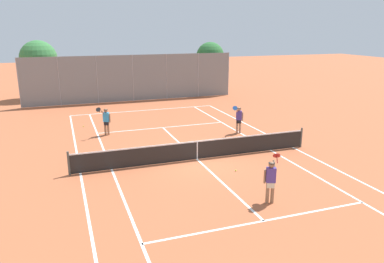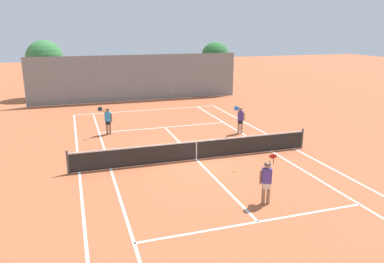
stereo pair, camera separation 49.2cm
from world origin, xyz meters
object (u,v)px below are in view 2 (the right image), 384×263
object	(u,v)px
tree_behind_left	(45,59)
loose_tennis_ball_0	(234,171)
player_near_side	(267,180)
player_far_right	(240,119)
loose_tennis_ball_1	(86,126)
tree_behind_right	(216,57)
player_far_left	(108,119)
tennis_net	(196,150)

from	to	relation	value
tree_behind_left	loose_tennis_ball_0	bearing A→B (deg)	-68.61
player_near_side	tree_behind_left	bearing A→B (deg)	108.43
player_near_side	player_far_right	distance (m)	9.41
loose_tennis_ball_1	tree_behind_right	xyz separation A→B (m)	(12.93, 9.82, 3.41)
loose_tennis_ball_0	tree_behind_right	size ratio (longest dim) A/B	0.01
loose_tennis_ball_0	tree_behind_right	bearing A→B (deg)	70.78
tree_behind_left	player_far_left	bearing A→B (deg)	-74.44
player_near_side	tree_behind_right	xyz separation A→B (m)	(7.23, 23.39, 2.52)
tennis_net	tree_behind_left	world-z (taller)	tree_behind_left
player_far_left	tree_behind_right	world-z (taller)	tree_behind_right
player_near_side	tennis_net	bearing A→B (deg)	99.55
tennis_net	player_far_right	world-z (taller)	player_far_right
tree_behind_right	player_near_side	bearing A→B (deg)	-107.18
player_far_left	tree_behind_left	xyz separation A→B (m)	(-3.96, 14.21, 2.53)
tennis_net	player_far_right	distance (m)	5.41
loose_tennis_ball_0	tree_behind_left	world-z (taller)	tree_behind_left
loose_tennis_ball_0	tree_behind_right	world-z (taller)	tree_behind_right
player_near_side	player_far_left	bearing A→B (deg)	111.95
tennis_net	player_near_side	xyz separation A→B (m)	(0.89, -5.27, 0.42)
tennis_net	loose_tennis_ball_1	world-z (taller)	tennis_net
player_far_left	loose_tennis_ball_1	size ratio (longest dim) A/B	26.88
player_far_right	loose_tennis_ball_0	world-z (taller)	player_far_right
player_far_right	tree_behind_left	distance (m)	20.29
player_near_side	loose_tennis_ball_0	bearing A→B (deg)	86.33
loose_tennis_ball_0	loose_tennis_ball_1	size ratio (longest dim) A/B	1.00
player_near_side	loose_tennis_ball_1	size ratio (longest dim) A/B	26.88
tree_behind_left	tree_behind_right	world-z (taller)	tree_behind_left
loose_tennis_ball_1	tennis_net	bearing A→B (deg)	-59.87
loose_tennis_ball_1	tree_behind_right	size ratio (longest dim) A/B	0.01
tennis_net	loose_tennis_ball_0	bearing A→B (deg)	-61.64
tree_behind_left	loose_tennis_ball_1	bearing A→B (deg)	-76.87
loose_tennis_ball_0	loose_tennis_ball_1	bearing A→B (deg)	119.78
player_near_side	player_far_left	distance (m)	12.01
loose_tennis_ball_0	loose_tennis_ball_1	distance (m)	11.89
tennis_net	tree_behind_right	distance (m)	20.07
tree_behind_right	player_far_right	bearing A→B (deg)	-105.78
tree_behind_left	player_far_right	bearing A→B (deg)	-54.89
tennis_net	loose_tennis_ball_0	size ratio (longest dim) A/B	181.82
player_far_left	player_far_right	distance (m)	7.94
player_far_left	player_near_side	bearing A→B (deg)	-68.05
loose_tennis_ball_0	tree_behind_left	distance (m)	23.98
player_near_side	tree_behind_left	xyz separation A→B (m)	(-8.45, 25.34, 2.53)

